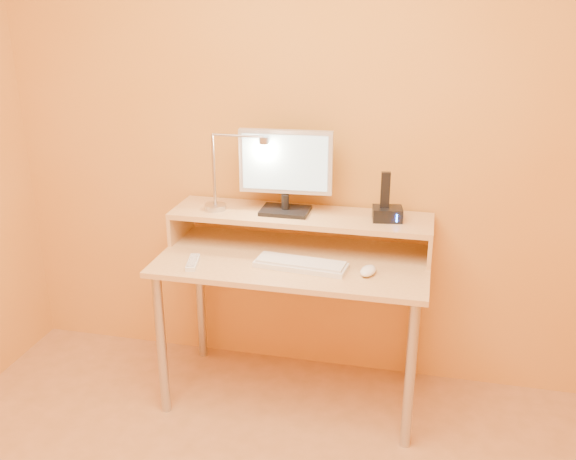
% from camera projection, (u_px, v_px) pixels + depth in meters
% --- Properties ---
extents(wall_back, '(3.00, 0.04, 2.50)m').
position_uv_depth(wall_back, '(309.00, 127.00, 2.94)').
color(wall_back, gold).
rests_on(wall_back, floor).
extents(desk_leg_fl, '(0.04, 0.04, 0.69)m').
position_uv_depth(desk_leg_fl, '(162.00, 345.00, 2.85)').
color(desk_leg_fl, '#B2B2BA').
rests_on(desk_leg_fl, floor).
extents(desk_leg_fr, '(0.04, 0.04, 0.69)m').
position_uv_depth(desk_leg_fr, '(410.00, 376.00, 2.62)').
color(desk_leg_fr, '#B2B2BA').
rests_on(desk_leg_fr, floor).
extents(desk_leg_bl, '(0.04, 0.04, 0.69)m').
position_uv_depth(desk_leg_bl, '(201.00, 296.00, 3.31)').
color(desk_leg_bl, '#B2B2BA').
rests_on(desk_leg_bl, floor).
extents(desk_leg_br, '(0.04, 0.04, 0.69)m').
position_uv_depth(desk_leg_br, '(415.00, 319.00, 3.08)').
color(desk_leg_br, '#B2B2BA').
rests_on(desk_leg_br, floor).
extents(desk_lower, '(1.20, 0.60, 0.02)m').
position_uv_depth(desk_lower, '(293.00, 261.00, 2.84)').
color(desk_lower, '#E1B477').
rests_on(desk_lower, floor).
extents(shelf_riser_left, '(0.02, 0.30, 0.14)m').
position_uv_depth(shelf_riser_left, '(181.00, 223.00, 3.07)').
color(shelf_riser_left, '#E1B477').
rests_on(shelf_riser_left, desk_lower).
extents(shelf_riser_right, '(0.02, 0.30, 0.14)m').
position_uv_depth(shelf_riser_right, '(430.00, 243.00, 2.83)').
color(shelf_riser_right, '#E1B477').
rests_on(shelf_riser_right, desk_lower).
extents(desk_shelf, '(1.20, 0.30, 0.02)m').
position_uv_depth(desk_shelf, '(300.00, 216.00, 2.92)').
color(desk_shelf, '#E1B477').
rests_on(desk_shelf, desk_lower).
extents(monitor_foot, '(0.22, 0.16, 0.02)m').
position_uv_depth(monitor_foot, '(285.00, 211.00, 2.93)').
color(monitor_foot, black).
rests_on(monitor_foot, desk_shelf).
extents(monitor_neck, '(0.04, 0.04, 0.07)m').
position_uv_depth(monitor_neck, '(285.00, 202.00, 2.91)').
color(monitor_neck, black).
rests_on(monitor_neck, monitor_foot).
extents(monitor_panel, '(0.43, 0.06, 0.29)m').
position_uv_depth(monitor_panel, '(286.00, 162.00, 2.86)').
color(monitor_panel, silver).
rests_on(monitor_panel, monitor_neck).
extents(monitor_back, '(0.38, 0.04, 0.25)m').
position_uv_depth(monitor_back, '(287.00, 161.00, 2.88)').
color(monitor_back, black).
rests_on(monitor_back, monitor_panel).
extents(monitor_screen, '(0.38, 0.03, 0.25)m').
position_uv_depth(monitor_screen, '(285.00, 163.00, 2.84)').
color(monitor_screen, '#B1E6FF').
rests_on(monitor_screen, monitor_panel).
extents(lamp_base, '(0.10, 0.10, 0.02)m').
position_uv_depth(lamp_base, '(215.00, 207.00, 2.97)').
color(lamp_base, '#B2B2BA').
rests_on(lamp_base, desk_shelf).
extents(lamp_post, '(0.01, 0.01, 0.33)m').
position_uv_depth(lamp_post, '(214.00, 170.00, 2.91)').
color(lamp_post, '#B2B2BA').
rests_on(lamp_post, lamp_base).
extents(lamp_arm, '(0.24, 0.01, 0.01)m').
position_uv_depth(lamp_arm, '(238.00, 136.00, 2.82)').
color(lamp_arm, '#B2B2BA').
rests_on(lamp_arm, lamp_post).
extents(lamp_head, '(0.04, 0.04, 0.03)m').
position_uv_depth(lamp_head, '(264.00, 140.00, 2.80)').
color(lamp_head, '#B2B2BA').
rests_on(lamp_head, lamp_arm).
extents(lamp_bulb, '(0.03, 0.03, 0.00)m').
position_uv_depth(lamp_bulb, '(264.00, 144.00, 2.81)').
color(lamp_bulb, '#FFEAC6').
rests_on(lamp_bulb, lamp_head).
extents(phone_dock, '(0.14, 0.12, 0.06)m').
position_uv_depth(phone_dock, '(387.00, 214.00, 2.82)').
color(phone_dock, black).
rests_on(phone_dock, desk_shelf).
extents(phone_handset, '(0.04, 0.03, 0.16)m').
position_uv_depth(phone_handset, '(385.00, 190.00, 2.79)').
color(phone_handset, black).
rests_on(phone_handset, phone_dock).
extents(phone_led, '(0.01, 0.00, 0.04)m').
position_uv_depth(phone_led, '(397.00, 218.00, 2.77)').
color(phone_led, '#2B8AFF').
rests_on(phone_led, phone_dock).
extents(keyboard, '(0.41, 0.16, 0.02)m').
position_uv_depth(keyboard, '(301.00, 265.00, 2.74)').
color(keyboard, silver).
rests_on(keyboard, desk_lower).
extents(mouse, '(0.08, 0.12, 0.04)m').
position_uv_depth(mouse, '(368.00, 271.00, 2.66)').
color(mouse, white).
rests_on(mouse, desk_lower).
extents(remote_control, '(0.07, 0.16, 0.02)m').
position_uv_depth(remote_control, '(193.00, 262.00, 2.77)').
color(remote_control, silver).
rests_on(remote_control, desk_lower).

